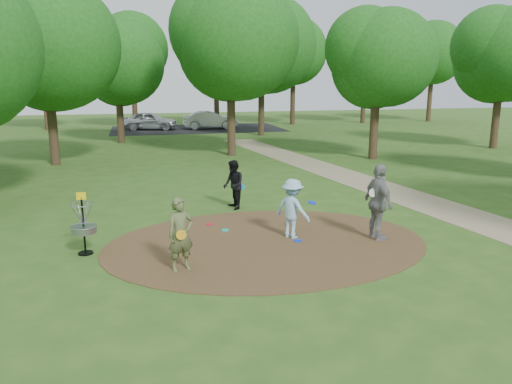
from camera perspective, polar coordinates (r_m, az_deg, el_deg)
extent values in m
plane|color=#2D5119|center=(12.99, 1.27, -5.89)|extent=(100.00, 100.00, 0.00)
cylinder|color=#47301C|center=(12.98, 1.27, -5.85)|extent=(8.40, 8.40, 0.02)
cube|color=#8C7A5B|center=(17.44, 20.56, -1.79)|extent=(7.55, 39.89, 0.01)
cube|color=black|center=(42.39, -6.73, 7.19)|extent=(14.00, 8.00, 0.01)
imported|color=#576138|center=(11.11, -8.61, -4.81)|extent=(0.70, 0.58, 1.66)
cylinder|color=orange|center=(10.93, -8.54, -4.87)|extent=(0.22, 0.04, 0.22)
imported|color=#94C5DE|center=(13.23, 4.17, -1.93)|extent=(1.11, 1.19, 1.61)
cylinder|color=#0B2CC5|center=(13.39, 6.43, -1.20)|extent=(0.30, 0.30, 0.08)
imported|color=black|center=(16.18, -2.60, 0.83)|extent=(0.70, 0.85, 1.60)
cylinder|color=#0B84CB|center=(16.30, -1.70, 0.61)|extent=(0.23, 0.09, 0.22)
imported|color=gray|center=(13.39, 13.82, -1.16)|extent=(0.59, 1.23, 2.03)
cylinder|color=silver|center=(13.18, 13.18, -0.09)|extent=(0.22, 0.08, 0.22)
cylinder|color=#16B6B0|center=(14.01, -3.54, -4.36)|extent=(0.22, 0.22, 0.02)
cylinder|color=#0C34D6|center=(13.14, 4.80, -5.57)|extent=(0.22, 0.22, 0.02)
cylinder|color=red|center=(14.59, -5.31, -3.69)|extent=(0.22, 0.22, 0.02)
imported|color=#B3B5BB|center=(42.06, -12.00, 7.97)|extent=(4.68, 2.78, 1.49)
imported|color=#A2A3AA|center=(42.11, -5.25, 8.19)|extent=(4.55, 1.77, 1.48)
cylinder|color=black|center=(12.73, -19.10, -3.83)|extent=(0.05, 0.05, 1.35)
cylinder|color=black|center=(12.92, -18.88, -6.62)|extent=(0.36, 0.36, 0.04)
cylinder|color=gray|center=(12.74, -19.08, -4.07)|extent=(0.60, 0.60, 0.16)
torus|color=gray|center=(12.72, -19.11, -3.72)|extent=(0.63, 0.63, 0.03)
torus|color=gray|center=(12.58, -19.29, -1.32)|extent=(0.58, 0.58, 0.02)
cube|color=yellow|center=(12.54, -19.36, -0.44)|extent=(0.22, 0.02, 0.18)
cylinder|color=#332316|center=(26.24, -22.23, 6.99)|extent=(0.44, 0.44, 3.80)
sphere|color=#194D14|center=(26.17, -22.91, 14.79)|extent=(6.11, 6.11, 6.11)
cylinder|color=#332316|center=(27.44, -2.85, 8.54)|extent=(0.44, 0.44, 4.18)
sphere|color=#194D14|center=(27.42, -2.94, 16.54)|extent=(6.32, 6.32, 6.32)
cylinder|color=#332316|center=(26.91, 13.36, 7.51)|extent=(0.44, 0.44, 3.61)
sphere|color=#194D14|center=(26.82, 13.72, 14.23)|extent=(4.89, 4.89, 4.89)
cylinder|color=#332316|center=(33.96, -15.26, 8.31)|extent=(0.44, 0.44, 3.42)
sphere|color=#194D14|center=(33.88, -15.58, 13.57)|extent=(5.13, 5.13, 5.13)
cylinder|color=#332316|center=(37.08, 0.61, 9.85)|extent=(0.44, 0.44, 4.37)
sphere|color=#194D14|center=(37.09, 0.62, 16.16)|extent=(6.91, 6.91, 6.91)
cylinder|color=#332316|center=(33.53, 25.74, 7.76)|extent=(0.44, 0.44, 3.80)
sphere|color=#194D14|center=(33.47, 26.32, 13.55)|extent=(5.45, 5.45, 5.45)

